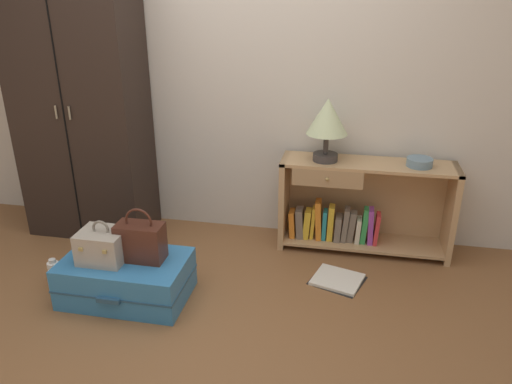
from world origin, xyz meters
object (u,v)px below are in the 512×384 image
suitcase_large (126,278)px  bottle (54,274)px  handbag (141,241)px  bowl (420,162)px  wardrobe (81,105)px  bookshelf (357,207)px  table_lamp (327,120)px  train_case (103,246)px  open_book_on_floor (337,280)px

suitcase_large → bottle: 0.50m
suitcase_large → handbag: 0.27m
handbag → bottle: size_ratio=1.70×
bowl → suitcase_large: bowl is taller
wardrobe → suitcase_large: bearing=-52.3°
wardrobe → bottle: 1.22m
bookshelf → table_lamp: size_ratio=2.77×
table_lamp → train_case: table_lamp is taller
wardrobe → train_case: wardrobe is taller
bookshelf → open_book_on_floor: bookshelf is taller
train_case → bottle: size_ratio=1.37×
wardrobe → handbag: size_ratio=5.92×
bookshelf → bottle: bearing=-154.2°
bowl → train_case: 2.08m
bottle → open_book_on_floor: size_ratio=0.50×
train_case → table_lamp: bearing=36.6°
wardrobe → table_lamp: bearing=1.4°
wardrobe → table_lamp: wardrobe is taller
bowl → open_book_on_floor: bowl is taller
table_lamp → suitcase_large: table_lamp is taller
suitcase_large → bottle: suitcase_large is taller
handbag → open_book_on_floor: bearing=18.9°
train_case → open_book_on_floor: 1.48m
table_lamp → bottle: (-1.61, -0.86, -0.86)m
bookshelf → suitcase_large: bookshelf is taller
train_case → handbag: bearing=14.4°
handbag → train_case: bearing=-165.6°
bowl → open_book_on_floor: (-0.48, -0.46, -0.68)m
table_lamp → train_case: 1.63m
suitcase_large → train_case: bearing=-166.4°
train_case → bowl: bearing=26.4°
wardrobe → suitcase_large: 1.35m
suitcase_large → bookshelf: bearing=34.0°
wardrobe → handbag: (0.75, -0.81, -0.60)m
bookshelf → wardrobe: bearing=-177.9°
train_case → handbag: 0.22m
wardrobe → bookshelf: (2.00, 0.07, -0.66)m
wardrobe → table_lamp: size_ratio=4.56×
open_book_on_floor → wardrobe: bearing=167.8°
wardrobe → suitcase_large: size_ratio=2.61×
suitcase_large → open_book_on_floor: (1.26, 0.42, -0.12)m
bottle → wardrobe: bearing=100.2°
handbag → suitcase_large: bearing=-164.7°
open_book_on_floor → handbag: bearing=-161.1°
bowl → train_case: bearing=-153.6°
wardrobe → bowl: wardrobe is taller
table_lamp → open_book_on_floor: size_ratio=1.10×
bowl → handbag: bearing=-152.2°
bowl → bottle: size_ratio=0.88×
bookshelf → table_lamp: bearing=-172.5°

